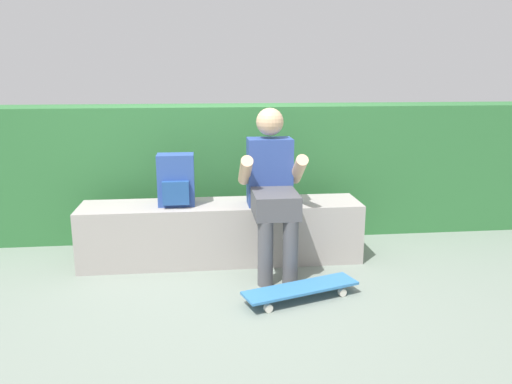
{
  "coord_description": "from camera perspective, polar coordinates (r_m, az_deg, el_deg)",
  "views": [
    {
      "loc": [
        -0.15,
        -3.51,
        1.49
      ],
      "look_at": [
        0.27,
        0.26,
        0.58
      ],
      "focal_mm": 35.38,
      "sensor_mm": 36.0,
      "label": 1
    }
  ],
  "objects": [
    {
      "name": "ground_plane",
      "position": [
        3.82,
        -3.59,
        -9.53
      ],
      "size": [
        24.0,
        24.0,
        0.0
      ],
      "primitive_type": "plane",
      "color": "gray"
    },
    {
      "name": "backpack_on_bench",
      "position": [
        3.94,
        -9.03,
        1.27
      ],
      "size": [
        0.28,
        0.23,
        0.4
      ],
      "color": "#2D4C99",
      "rests_on": "bench_main"
    },
    {
      "name": "bench_main",
      "position": [
        4.06,
        -3.88,
        -4.52
      ],
      "size": [
        2.21,
        0.45,
        0.47
      ],
      "color": "#A09993",
      "rests_on": "ground"
    },
    {
      "name": "person_skater",
      "position": [
        3.78,
        1.84,
        0.9
      ],
      "size": [
        0.49,
        0.62,
        1.22
      ],
      "color": "#2D4793",
      "rests_on": "ground"
    },
    {
      "name": "hedge_row",
      "position": [
        4.74,
        -1.21,
        2.59
      ],
      "size": [
        6.06,
        0.57,
        1.19
      ],
      "color": "#2F6E37",
      "rests_on": "ground"
    },
    {
      "name": "skateboard_near_person",
      "position": [
        3.44,
        5.1,
        -10.86
      ],
      "size": [
        0.82,
        0.44,
        0.09
      ],
      "color": "teal",
      "rests_on": "ground"
    }
  ]
}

